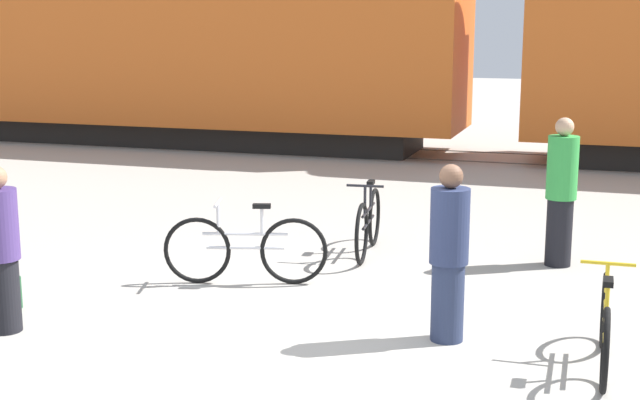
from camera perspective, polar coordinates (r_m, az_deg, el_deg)
The scene contains 11 objects.
ground_plane at distance 8.27m, azimuth 0.14°, elevation -9.25°, with size 80.00×80.00×0.00m, color #A8A399.
freight_train at distance 19.56m, azimuth 11.29°, elevation 11.44°, with size 57.14×2.83×5.68m.
rail_near at distance 19.07m, azimuth 10.68°, elevation 2.40°, with size 69.14×0.07×0.01m, color #4C4238.
rail_far at distance 20.48m, azimuth 11.21°, elevation 2.99°, with size 69.14×0.07×0.01m, color #4C4238.
bicycle_silver at distance 10.04m, azimuth -4.80°, elevation -3.15°, with size 1.79×0.59×0.95m.
bicycle_black at distance 11.28m, azimuth 3.10°, elevation -1.51°, with size 0.46×1.74×0.95m.
bicycle_yellow at distance 7.99m, azimuth 17.76°, elevation -7.73°, with size 0.46×1.74×0.87m.
person_in_purple at distance 8.91m, azimuth -19.78°, elevation -3.06°, with size 0.37×0.37×1.60m.
person_in_navy at distance 8.23m, azimuth 8.25°, elevation -3.44°, with size 0.36×0.36×1.66m.
person_in_green at distance 11.04m, azimuth 15.18°, elevation 0.47°, with size 0.37×0.37×1.80m.
backpack at distance 9.74m, azimuth -19.55°, elevation -5.65°, with size 0.28×0.20×0.34m.
Camera 1 is at (2.38, -7.36, 2.91)m, focal length 50.00 mm.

